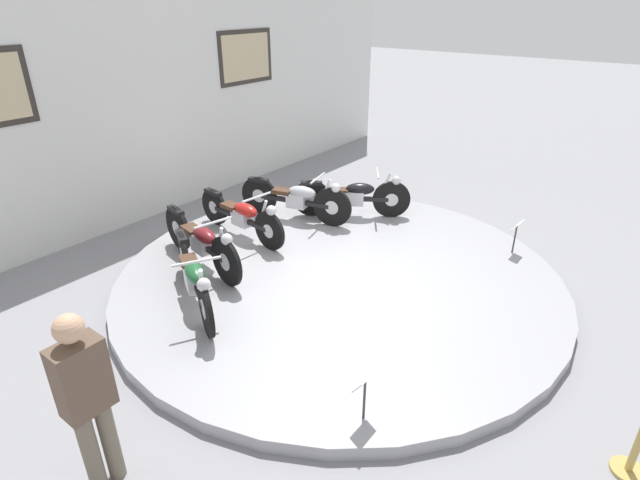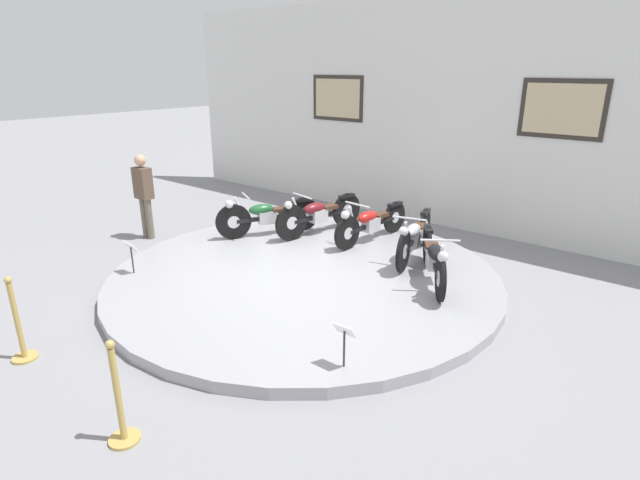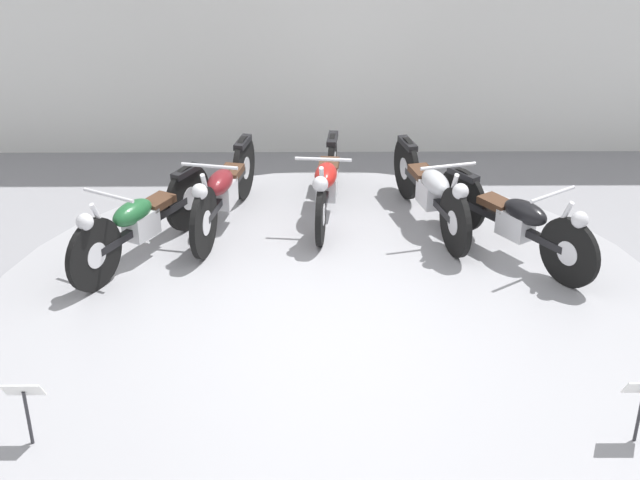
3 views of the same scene
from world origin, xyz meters
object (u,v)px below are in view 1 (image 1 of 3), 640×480
Objects in this scene: motorcycle_silver at (297,198)px; info_placard_front_left at (365,386)px; motorcycle_red at (242,215)px; motorcycle_black at (354,195)px; motorcycle_green at (194,277)px; stanchion_post_left_of_entry at (639,442)px; visitor_standing at (87,396)px; info_placard_front_centre at (516,230)px; motorcycle_maroon at (202,241)px.

info_placard_front_left is (-3.04, -3.29, -0.03)m from motorcycle_silver.
motorcycle_black is at bearing -28.16° from motorcycle_red.
motorcycle_green is 1.08× the size of motorcycle_black.
stanchion_post_left_of_entry is (-1.05, -5.54, -0.18)m from motorcycle_red.
motorcycle_silver is at bearing 68.62° from stanchion_post_left_of_entry.
visitor_standing is (-5.44, -1.27, 0.38)m from motorcycle_black.
info_placard_front_centre is at bearing 0.00° from info_placard_front_left.
visitor_standing reaches higher than motorcycle_black.
motorcycle_silver is at bearing 136.09° from motorcycle_black.
motorcycle_green reaches higher than motorcycle_red.
motorcycle_silver is at bearing 22.25° from visitor_standing.
info_placard_front_centre is (0.30, -2.62, -0.02)m from motorcycle_black.
motorcycle_green and motorcycle_silver have the same top height.
motorcycle_green is at bearing 144.95° from info_placard_front_centre.
motorcycle_maroon is 1.20× the size of motorcycle_black.
visitor_standing is at bearing -157.75° from motorcycle_silver.
motorcycle_silver is 1.18× the size of motorcycle_black.
info_placard_front_left is (-1.00, -3.29, -0.03)m from motorcycle_maroon.
motorcycle_maroon reaches higher than motorcycle_green.
motorcycle_green is 2.40m from visitor_standing.
motorcycle_green is 1.94m from motorcycle_red.
motorcycle_silver is 1.20× the size of visitor_standing.
motorcycle_silver is 0.97m from motorcycle_black.
visitor_standing is (-5.74, 1.35, 0.40)m from info_placard_front_centre.
motorcycle_green is at bearing -166.14° from motorcycle_silver.
motorcycle_black reaches higher than info_placard_front_centre.
motorcycle_black is 1.62× the size of stanchion_post_left_of_entry.
stanchion_post_left_of_entry is at bearing -90.38° from motorcycle_maroon.
motorcycle_green is 0.97m from motorcycle_maroon.
stanchion_post_left_of_entry is at bearing -64.16° from info_placard_front_left.
motorcycle_maroon is 3.89× the size of info_placard_front_centre.
stanchion_post_left_of_entry is (-3.07, -2.00, -0.17)m from info_placard_front_centre.
visitor_standing is (-4.74, -1.94, 0.37)m from motorcycle_silver.
motorcycle_green reaches higher than info_placard_front_centre.
motorcycle_maroon is at bearing 73.08° from info_placard_front_left.
visitor_standing reaches higher than motorcycle_maroon.
motorcycle_green is 3.43m from motorcycle_black.
info_placard_front_centre is at bearing 33.02° from stanchion_post_left_of_entry.
info_placard_front_centre is (1.00, -3.29, -0.03)m from motorcycle_silver.
info_placard_front_centre is (2.02, -3.54, -0.00)m from motorcycle_red.
info_placard_front_left is 2.22m from stanchion_post_left_of_entry.
motorcycle_green is 1.10× the size of visitor_standing.
motorcycle_silver is (2.73, 0.67, -0.00)m from motorcycle_green.
motorcycle_silver is 4.48m from info_placard_front_left.
motorcycle_red is (1.71, 0.92, -0.02)m from motorcycle_green.
stanchion_post_left_of_entry reaches higher than motorcycle_red.
motorcycle_red is at bearing 119.74° from info_placard_front_centre.
motorcycle_black is 5.39m from stanchion_post_left_of_entry.
motorcycle_black is 3.24× the size of info_placard_front_left.
motorcycle_maroon is at bearing 132.67° from info_placard_front_centre.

